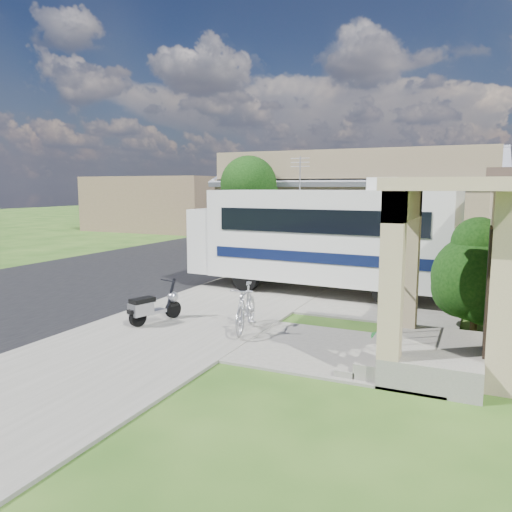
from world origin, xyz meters
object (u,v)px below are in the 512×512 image
at_px(bicycle, 246,310).
at_px(van, 285,224).
at_px(pickup_truck, 247,236).
at_px(motorhome, 321,235).
at_px(scooter, 152,307).
at_px(garden_hose, 382,341).
at_px(shrub, 480,274).

height_order(bicycle, van, van).
distance_m(pickup_truck, van, 6.86).
relative_size(motorhome, van, 1.42).
xyz_separation_m(scooter, garden_hose, (5.24, 0.72, -0.35)).
bearing_deg(scooter, motorhome, 81.18).
bearing_deg(garden_hose, motorhome, 120.96).
bearing_deg(pickup_truck, van, -80.00).
xyz_separation_m(shrub, scooter, (-7.01, -2.53, -0.89)).
xyz_separation_m(shrub, garden_hose, (-1.77, -1.82, -1.24)).
relative_size(pickup_truck, van, 0.92).
distance_m(shrub, garden_hose, 2.82).
bearing_deg(motorhome, garden_hose, -56.28).
relative_size(scooter, van, 0.25).
height_order(motorhome, scooter, motorhome).
relative_size(shrub, garden_hose, 5.98).
xyz_separation_m(pickup_truck, van, (-0.52, 6.84, 0.10)).
distance_m(motorhome, scooter, 5.98).
bearing_deg(scooter, pickup_truck, 123.32).
height_order(shrub, scooter, shrub).
relative_size(motorhome, garden_hose, 18.74).
bearing_deg(bicycle, van, 96.57).
height_order(pickup_truck, van, van).
bearing_deg(garden_hose, van, 116.33).
relative_size(shrub, van, 0.45).
bearing_deg(shrub, garden_hose, -134.28).
distance_m(shrub, van, 21.66).
height_order(motorhome, bicycle, motorhome).
relative_size(motorhome, pickup_truck, 1.54).
bearing_deg(shrub, pickup_truck, 134.46).
bearing_deg(van, pickup_truck, -83.39).
height_order(scooter, pickup_truck, pickup_truck).
bearing_deg(shrub, bicycle, -154.80).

